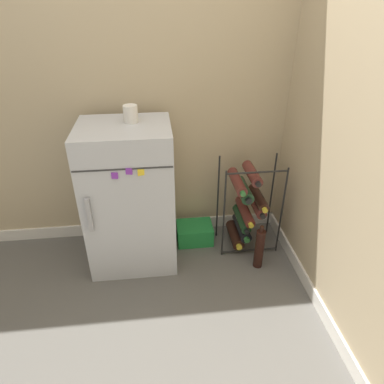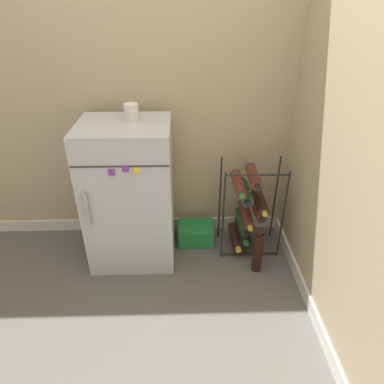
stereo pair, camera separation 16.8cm
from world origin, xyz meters
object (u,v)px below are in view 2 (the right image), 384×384
object	(u,v)px
soda_box	(196,233)
fridge_top_cup	(131,112)
wine_rack	(247,209)
loose_bottle_floor	(258,252)
mini_fridge	(130,195)

from	to	relation	value
soda_box	fridge_top_cup	xyz separation A→B (m)	(-0.38, -0.07, 0.93)
wine_rack	soda_box	world-z (taller)	wine_rack
wine_rack	loose_bottle_floor	distance (m)	0.31
wine_rack	loose_bottle_floor	bearing A→B (deg)	-79.13
wine_rack	fridge_top_cup	distance (m)	0.99
wine_rack	soda_box	bearing A→B (deg)	167.38
mini_fridge	wine_rack	xyz separation A→B (m)	(0.77, 0.05, -0.15)
mini_fridge	fridge_top_cup	xyz separation A→B (m)	(0.05, 0.05, 0.53)
wine_rack	loose_bottle_floor	world-z (taller)	wine_rack
wine_rack	soda_box	distance (m)	0.44
soda_box	fridge_top_cup	distance (m)	1.01
fridge_top_cup	loose_bottle_floor	world-z (taller)	fridge_top_cup
mini_fridge	loose_bottle_floor	world-z (taller)	mini_fridge
mini_fridge	soda_box	bearing A→B (deg)	16.05
mini_fridge	loose_bottle_floor	bearing A→B (deg)	-13.52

